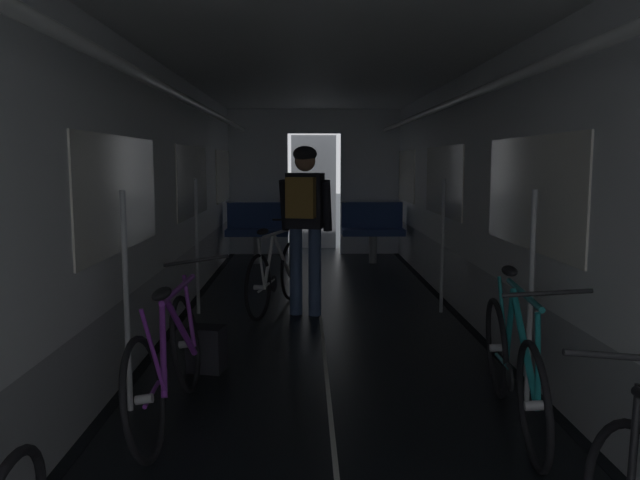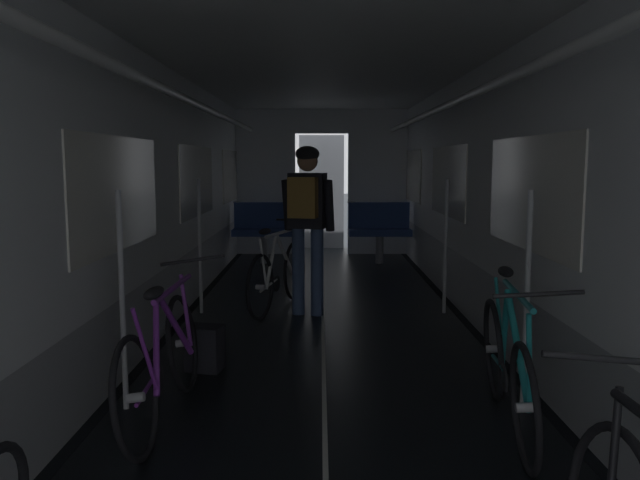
% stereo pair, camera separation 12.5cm
% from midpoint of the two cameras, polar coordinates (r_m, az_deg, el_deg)
% --- Properties ---
extents(train_car_shell, '(3.14, 12.34, 2.57)m').
position_cam_midpoint_polar(train_car_shell, '(5.41, -0.37, 8.37)').
color(train_car_shell, black).
rests_on(train_car_shell, ground).
extents(bench_seat_far_left, '(0.98, 0.51, 0.95)m').
position_cam_midpoint_polar(bench_seat_far_left, '(9.97, -5.99, 1.20)').
color(bench_seat_far_left, gray).
rests_on(bench_seat_far_left, ground).
extents(bench_seat_far_right, '(0.98, 0.51, 0.95)m').
position_cam_midpoint_polar(bench_seat_far_right, '(9.98, 4.36, 1.22)').
color(bench_seat_far_right, gray).
rests_on(bench_seat_far_right, ground).
extents(bicycle_teal, '(0.44, 1.69, 0.95)m').
position_cam_midpoint_polar(bicycle_teal, '(3.97, 16.07, -10.67)').
color(bicycle_teal, black).
rests_on(bicycle_teal, ground).
extents(bicycle_purple, '(0.44, 1.69, 0.96)m').
position_cam_midpoint_polar(bicycle_purple, '(4.02, -14.32, -10.43)').
color(bicycle_purple, black).
rests_on(bicycle_purple, ground).
extents(person_cyclist_aisle, '(0.56, 0.45, 1.73)m').
position_cam_midpoint_polar(person_cyclist_aisle, '(6.44, -1.95, 2.57)').
color(person_cyclist_aisle, '#384C75').
rests_on(person_cyclist_aisle, ground).
extents(bicycle_white_in_aisle, '(0.64, 1.63, 0.94)m').
position_cam_midpoint_polar(bicycle_white_in_aisle, '(6.80, -4.53, -3.06)').
color(bicycle_white_in_aisle, black).
rests_on(bicycle_white_in_aisle, ground).
extents(backpack_on_floor, '(0.30, 0.25, 0.34)m').
position_cam_midpoint_polar(backpack_on_floor, '(4.94, -10.85, -9.56)').
color(backpack_on_floor, black).
rests_on(backpack_on_floor, ground).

